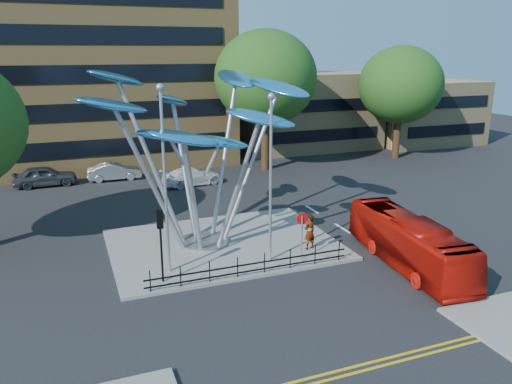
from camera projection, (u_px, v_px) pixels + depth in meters
name	position (u px, v px, depth m)	size (l,w,h in m)	color
ground	(286.00, 290.00, 22.29)	(120.00, 120.00, 0.00)	black
traffic_island	(224.00, 244.00, 27.31)	(12.00, 9.00, 0.15)	slate
double_yellow_near	(359.00, 366.00, 16.91)	(40.00, 0.12, 0.01)	gold
double_yellow_far	(364.00, 371.00, 16.64)	(40.00, 0.12, 0.01)	gold
low_building_near	(306.00, 111.00, 53.67)	(15.00, 8.00, 8.00)	tan
low_building_far	(424.00, 112.00, 56.88)	(12.00, 8.00, 7.00)	tan
tree_right	(266.00, 78.00, 42.61)	(8.80, 8.80, 12.11)	black
tree_far	(401.00, 85.00, 47.73)	(8.00, 8.00, 10.81)	black
leaf_sculpture	(197.00, 120.00, 25.68)	(12.72, 9.54, 9.51)	#9EA0A5
street_lamp_left	(164.00, 165.00, 22.40)	(0.36, 0.36, 8.80)	#9EA0A5
street_lamp_right	(271.00, 164.00, 23.76)	(0.36, 0.36, 8.30)	#9EA0A5
traffic_light_island	(160.00, 231.00, 22.08)	(0.28, 0.18, 3.42)	black
no_entry_sign_island	(302.00, 228.00, 24.75)	(0.60, 0.10, 2.45)	#9EA0A5
pedestrian_railing_front	(251.00, 267.00, 23.32)	(10.00, 0.06, 1.00)	black
red_bus	(408.00, 242.00, 24.48)	(2.09, 8.92, 2.48)	#AD1008
pedestrian	(310.00, 232.00, 26.24)	(0.69, 0.45, 1.89)	gray
parked_car_left	(45.00, 176.00, 39.11)	(1.91, 4.74, 1.61)	#393C40
parked_car_mid	(114.00, 172.00, 40.98)	(1.49, 4.28, 1.41)	#9A9CA1
parked_car_right	(192.00, 177.00, 39.44)	(1.94, 4.77, 1.38)	silver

